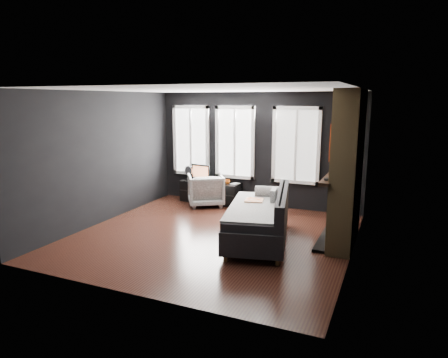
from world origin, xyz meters
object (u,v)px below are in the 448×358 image
at_px(sofa, 258,216).
at_px(armchair, 206,188).
at_px(media_console, 211,192).
at_px(mantel_vase, 336,165).
at_px(mug, 227,181).
at_px(book, 233,179).
at_px(monitor, 201,172).

xyz_separation_m(sofa, armchair, (-1.97, 1.88, -0.06)).
height_order(sofa, media_console, sofa).
bearing_deg(mantel_vase, armchair, 164.05).
height_order(media_console, mug, mug).
bearing_deg(mug, sofa, -54.76).
bearing_deg(armchair, book, 175.39).
xyz_separation_m(sofa, book, (-1.39, 2.19, 0.15)).
relative_size(sofa, mantel_vase, 11.11).
distance_m(armchair, monitor, 0.53).
height_order(sofa, mantel_vase, mantel_vase).
distance_m(monitor, mug, 0.76).
distance_m(sofa, media_console, 2.94).
height_order(armchair, monitor, monitor).
distance_m(media_console, monitor, 0.56).
relative_size(sofa, armchair, 2.66).
bearing_deg(book, sofa, -57.57).
relative_size(sofa, media_console, 1.46).
distance_m(book, mantel_vase, 2.92).
height_order(monitor, book, monitor).
relative_size(armchair, mantel_vase, 4.18).
xyz_separation_m(monitor, book, (0.85, -0.00, -0.12)).
distance_m(armchair, mantel_vase, 3.40).
bearing_deg(media_console, mantel_vase, -17.58).
bearing_deg(armchair, media_console, -121.33).
height_order(armchair, book, armchair).
xyz_separation_m(armchair, mantel_vase, (3.15, -0.90, 0.91)).
bearing_deg(sofa, media_console, 119.45).
distance_m(media_console, mug, 0.57).
bearing_deg(monitor, mug, 2.02).
relative_size(sofa, monitor, 4.29).
bearing_deg(mantel_vase, sofa, -140.38).
relative_size(mug, mantel_vase, 0.65).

